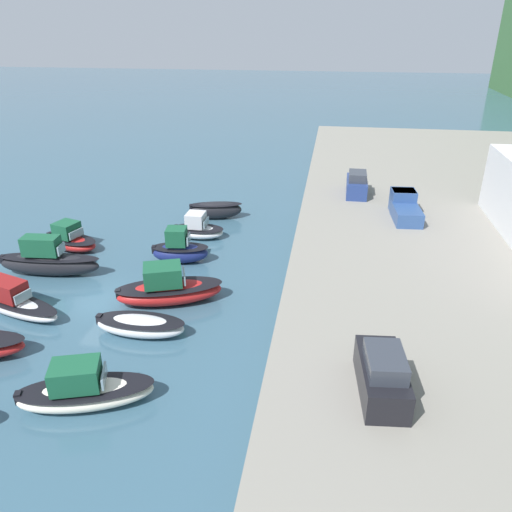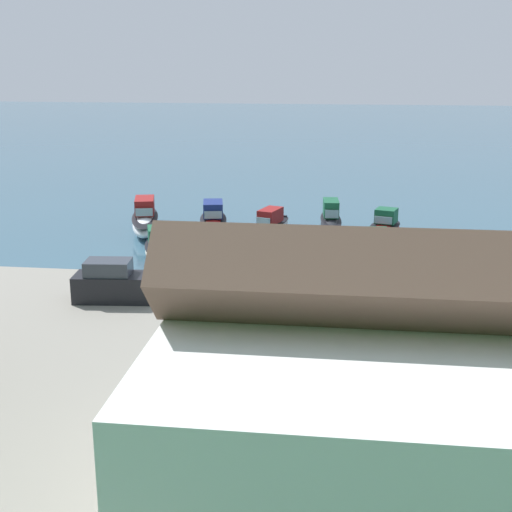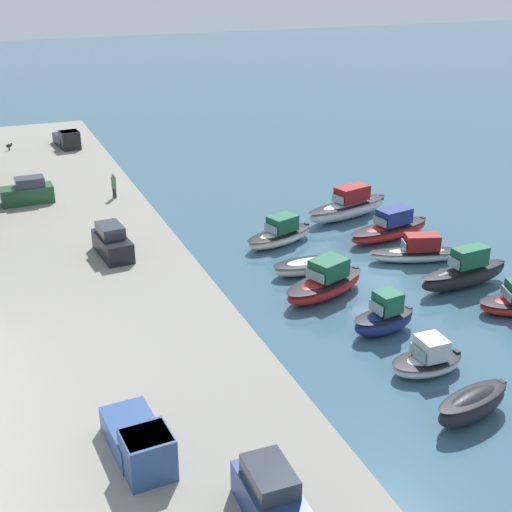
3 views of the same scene
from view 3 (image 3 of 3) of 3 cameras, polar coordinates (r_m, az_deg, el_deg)
name	(u,v)px [view 3 (image 3 of 3)]	position (r m, az deg, el deg)	size (l,w,h in m)	color
ground_plane	(376,281)	(49.68, 9.57, -2.01)	(320.00, 320.00, 0.00)	#385B70
moored_boat_0	(472,405)	(36.50, 16.92, -11.32)	(2.55, 4.86, 1.55)	black
moored_boat_1	(428,360)	(39.63, 13.57, -8.12)	(2.25, 4.12, 2.06)	silver
moored_boat_2	(384,318)	(42.86, 10.22, -4.92)	(2.38, 4.29, 2.62)	navy
moored_boat_3	(325,283)	(46.79, 5.57, -2.18)	(4.48, 7.00, 2.54)	red
moored_boat_4	(307,266)	(50.07, 4.14, -0.81)	(1.98, 5.16, 1.05)	silver
moored_boat_5	(280,234)	(54.99, 1.94, 1.75)	(3.93, 6.53, 2.24)	white
moored_boat_7	(465,273)	(49.75, 16.35, -1.31)	(2.19, 7.18, 2.82)	black
moored_boat_8	(418,252)	(53.20, 12.81, 0.32)	(3.87, 7.25, 2.07)	silver
moored_boat_9	(390,228)	(56.97, 10.70, 2.21)	(3.52, 7.90, 2.42)	red
moored_boat_10	(348,206)	(60.96, 7.41, 3.95)	(4.08, 8.77, 2.71)	white
parked_car_0	(272,500)	(27.47, 1.30, -18.90)	(4.22, 1.85, 2.16)	navy
parked_car_1	(112,243)	(49.87, -11.43, 1.05)	(4.35, 2.17, 2.16)	black
parked_car_2	(28,192)	(62.34, -17.80, 4.89)	(1.90, 4.24, 2.16)	#1E4C2D
pickup_truck_0	(68,139)	(79.79, -14.84, 9.02)	(4.90, 2.41, 1.90)	black
pickup_truck_1	(140,443)	(30.48, -9.23, -14.55)	(4.85, 2.26, 1.90)	#2D4C84
person_on_quay	(114,185)	(61.75, -11.30, 5.57)	(0.40, 0.40, 2.14)	#232838
dog_on_quay	(9,146)	(80.36, -19.15, 8.34)	(0.72, 0.82, 0.68)	black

